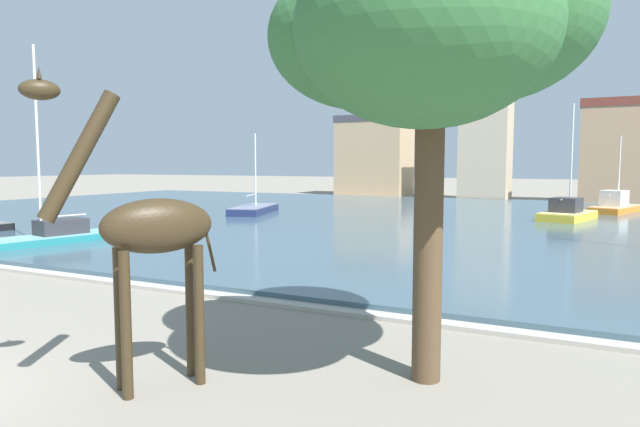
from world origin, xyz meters
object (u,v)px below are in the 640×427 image
(sailboat_navy, at_px, (256,210))
(sailboat_teal, at_px, (42,239))
(shade_tree, at_px, (432,35))
(sailboat_orange, at_px, (617,207))
(giraffe_statue, at_px, (148,232))
(sailboat_yellow, at_px, (569,215))

(sailboat_navy, xyz_separation_m, sailboat_teal, (0.32, -18.51, 0.07))
(sailboat_teal, distance_m, shade_tree, 22.19)
(sailboat_navy, distance_m, shade_tree, 33.64)
(sailboat_orange, bearing_deg, sailboat_navy, -152.97)
(sailboat_teal, bearing_deg, giraffe_statue, -32.04)
(sailboat_yellow, xyz_separation_m, shade_tree, (-1.08, -30.70, 5.51))
(sailboat_yellow, bearing_deg, sailboat_teal, -132.52)
(giraffe_statue, height_order, shade_tree, shade_tree)
(giraffe_statue, bearing_deg, sailboat_orange, 78.37)
(sailboat_teal, bearing_deg, shade_tree, -20.86)
(sailboat_navy, height_order, shade_tree, shade_tree)
(sailboat_orange, height_order, shade_tree, shade_tree)
(giraffe_statue, xyz_separation_m, sailboat_yellow, (5.38, 32.93, -2.18))
(sailboat_navy, bearing_deg, sailboat_yellow, 11.98)
(sailboat_yellow, bearing_deg, shade_tree, -92.01)
(giraffe_statue, height_order, sailboat_teal, sailboat_teal)
(sailboat_orange, distance_m, shade_tree, 39.25)
(giraffe_statue, distance_m, sailboat_yellow, 33.43)
(giraffe_statue, bearing_deg, sailboat_yellow, 80.72)
(sailboat_navy, xyz_separation_m, sailboat_orange, (24.49, 12.50, 0.20))
(giraffe_statue, xyz_separation_m, sailboat_navy, (-16.08, 28.37, -2.35))
(sailboat_navy, distance_m, sailboat_orange, 27.49)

